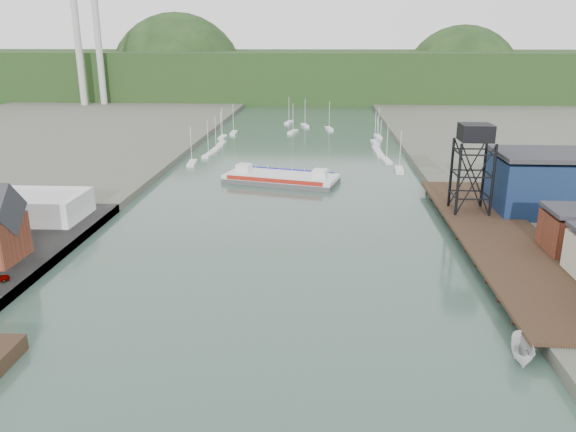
# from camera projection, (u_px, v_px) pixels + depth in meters

# --- Properties ---
(ground) EXTENTS (600.00, 600.00, 0.00)m
(ground) POSITION_uv_depth(u_px,v_px,m) (232.00, 408.00, 51.66)
(ground) COLOR #2D4739
(ground) RESTS_ON ground
(east_pier) EXTENTS (14.00, 70.00, 2.45)m
(east_pier) POSITION_uv_depth(u_px,v_px,m) (500.00, 235.00, 91.71)
(east_pier) COLOR black
(east_pier) RESTS_ON ground
(white_shed) EXTENTS (18.00, 12.00, 4.50)m
(white_shed) POSITION_uv_depth(u_px,v_px,m) (33.00, 206.00, 100.74)
(white_shed) COLOR silver
(white_shed) RESTS_ON west_quay
(lift_tower) EXTENTS (6.50, 6.50, 16.00)m
(lift_tower) POSITION_uv_depth(u_px,v_px,m) (475.00, 138.00, 100.06)
(lift_tower) COLOR black
(lift_tower) RESTS_ON east_pier
(blue_shed) EXTENTS (20.50, 14.50, 11.30)m
(blue_shed) POSITION_uv_depth(u_px,v_px,m) (550.00, 183.00, 103.65)
(blue_shed) COLOR #0C1A39
(blue_shed) RESTS_ON east_land
(marina_sailboats) EXTENTS (57.71, 92.65, 0.90)m
(marina_sailboats) POSITION_uv_depth(u_px,v_px,m) (299.00, 142.00, 183.34)
(marina_sailboats) COLOR silver
(marina_sailboats) RESTS_ON ground
(smokestacks) EXTENTS (11.20, 8.20, 60.00)m
(smokestacks) POSITION_uv_depth(u_px,v_px,m) (89.00, 45.00, 270.29)
(smokestacks) COLOR #ACACA7
(smokestacks) RESTS_ON ground
(distant_hills) EXTENTS (500.00, 120.00, 80.00)m
(distant_hills) POSITION_uv_depth(u_px,v_px,m) (304.00, 78.00, 335.61)
(distant_hills) COLOR black
(distant_hills) RESTS_ON ground
(chain_ferry) EXTENTS (28.21, 16.93, 3.80)m
(chain_ferry) POSITION_uv_depth(u_px,v_px,m) (281.00, 178.00, 132.95)
(chain_ferry) COLOR #464749
(chain_ferry) RESTS_ON ground
(motorboat) EXTENTS (3.71, 6.49, 2.36)m
(motorboat) POSITION_uv_depth(u_px,v_px,m) (523.00, 351.00, 58.94)
(motorboat) COLOR silver
(motorboat) RESTS_ON ground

